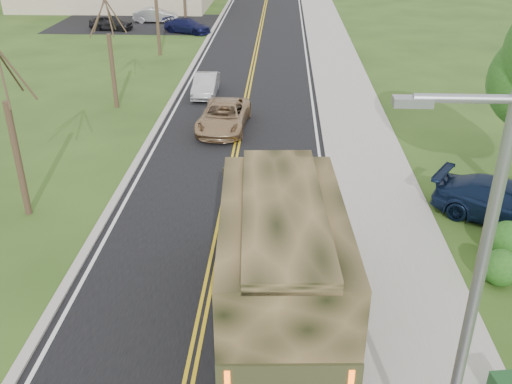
# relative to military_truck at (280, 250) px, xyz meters

# --- Properties ---
(road) EXTENTS (8.00, 120.00, 0.01)m
(road) POSITION_rel_military_truck_xyz_m (-2.08, 35.58, -2.30)
(road) COLOR black
(road) RESTS_ON ground
(curb_right) EXTENTS (0.30, 120.00, 0.12)m
(curb_right) POSITION_rel_military_truck_xyz_m (2.07, 35.58, -2.24)
(curb_right) COLOR #9E998E
(curb_right) RESTS_ON ground
(sidewalk_right) EXTENTS (3.20, 120.00, 0.10)m
(sidewalk_right) POSITION_rel_military_truck_xyz_m (3.82, 35.58, -2.25)
(sidewalk_right) COLOR #9E998E
(sidewalk_right) RESTS_ON ground
(curb_left) EXTENTS (0.30, 120.00, 0.10)m
(curb_left) POSITION_rel_military_truck_xyz_m (-6.23, 35.58, -2.25)
(curb_left) COLOR #9E998E
(curb_left) RESTS_ON ground
(street_light) EXTENTS (1.65, 0.22, 8.00)m
(street_light) POSITION_rel_military_truck_xyz_m (2.82, -4.92, 2.13)
(street_light) COLOR gray
(street_light) RESTS_ON ground
(bare_tree_a) EXTENTS (1.93, 2.26, 6.08)m
(bare_tree_a) POSITION_rel_military_truck_xyz_m (-9.08, 5.58, 0.32)
(bare_tree_a) COLOR #38281C
(bare_tree_a) RESTS_ON ground
(bare_tree_b) EXTENTS (1.83, 2.14, 5.73)m
(bare_tree_b) POSITION_rel_military_truck_xyz_m (-9.08, 17.58, 0.17)
(bare_tree_b) COLOR #38281C
(bare_tree_b) RESTS_ON ground
(bare_tree_c) EXTENTS (2.04, 2.39, 6.42)m
(bare_tree_c) POSITION_rel_military_truck_xyz_m (-9.08, 29.58, 0.47)
(bare_tree_c) COLOR #38281C
(bare_tree_c) RESTS_ON ground
(military_truck) EXTENTS (3.24, 8.21, 4.02)m
(military_truck) POSITION_rel_military_truck_xyz_m (0.00, 0.00, 0.00)
(military_truck) COLOR black
(military_truck) RESTS_ON ground
(suv_champagne) EXTENTS (2.54, 4.96, 1.34)m
(suv_champagne) POSITION_rel_military_truck_xyz_m (-2.88, 14.48, -1.63)
(suv_champagne) COLOR #A2815B
(suv_champagne) RESTS_ON ground
(sedan_silver) EXTENTS (1.32, 3.70, 1.22)m
(sedan_silver) POSITION_rel_military_truck_xyz_m (-4.46, 19.96, -1.70)
(sedan_silver) COLOR #B5B5BA
(sedan_silver) RESTS_ON ground
(pickup_navy) EXTENTS (5.31, 4.37, 1.45)m
(pickup_navy) POSITION_rel_military_truck_xyz_m (7.82, 5.76, -1.58)
(pickup_navy) COLOR #0E1A34
(pickup_navy) RESTS_ON ground
(lot_car_dark) EXTENTS (3.93, 2.04, 1.28)m
(lot_car_dark) POSITION_rel_military_truck_xyz_m (-15.15, 38.51, -1.67)
(lot_car_dark) COLOR black
(lot_car_dark) RESTS_ON ground
(lot_car_silver) EXTENTS (4.05, 1.50, 1.32)m
(lot_car_silver) POSITION_rel_military_truck_xyz_m (-11.97, 42.19, -1.64)
(lot_car_silver) COLOR #B6B6BB
(lot_car_silver) RESTS_ON ground
(lot_car_navy) EXTENTS (4.54, 3.31, 1.22)m
(lot_car_navy) POSITION_rel_military_truck_xyz_m (-8.26, 37.58, -1.69)
(lot_car_navy) COLOR #0F1137
(lot_car_navy) RESTS_ON ground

